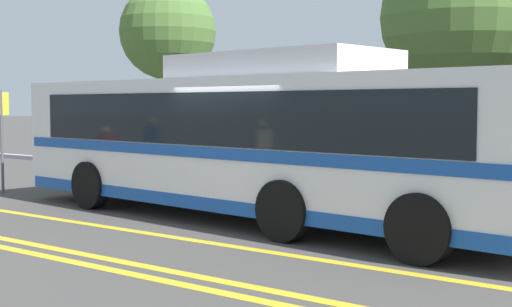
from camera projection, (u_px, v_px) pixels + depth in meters
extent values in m
plane|color=#423F3D|center=(256.00, 225.00, 12.98)|extent=(220.00, 220.00, 0.00)
cube|color=gold|center=(175.00, 237.00, 11.73)|extent=(31.62, 0.20, 0.01)
cube|color=gold|center=(91.00, 256.00, 10.32)|extent=(31.62, 0.20, 0.01)
cube|color=gold|center=(67.00, 261.00, 9.99)|extent=(31.62, 0.20, 0.01)
cube|color=#99999E|center=(406.00, 185.00, 18.68)|extent=(39.62, 0.36, 0.15)
cube|color=silver|center=(256.00, 142.00, 13.38)|extent=(11.81, 3.67, 2.35)
cube|color=black|center=(256.00, 118.00, 13.35)|extent=(10.19, 3.55, 0.94)
cube|color=#194CA5|center=(256.00, 149.00, 13.39)|extent=(11.58, 3.68, 0.20)
cube|color=#194CA5|center=(256.00, 197.00, 13.45)|extent=(11.58, 3.67, 0.24)
cube|color=black|center=(80.00, 130.00, 17.31)|extent=(0.25, 2.26, 1.69)
cube|color=black|center=(79.00, 91.00, 17.24)|extent=(0.21, 1.80, 0.24)
cube|color=silver|center=(280.00, 65.00, 12.89)|extent=(4.24, 2.44, 0.45)
cube|color=black|center=(74.00, 171.00, 17.57)|extent=(0.22, 1.93, 0.04)
cube|color=black|center=(74.00, 179.00, 17.58)|extent=(0.22, 1.93, 0.04)
cylinder|color=black|center=(90.00, 185.00, 14.97)|extent=(1.02, 0.37, 1.00)
cylinder|color=black|center=(179.00, 176.00, 16.79)|extent=(1.02, 0.37, 1.00)
cylinder|color=black|center=(284.00, 211.00, 11.36)|extent=(1.02, 0.37, 1.00)
cylinder|color=black|center=(370.00, 196.00, 13.18)|extent=(1.02, 0.37, 1.00)
cylinder|color=black|center=(420.00, 229.00, 9.71)|extent=(1.02, 0.37, 1.00)
cylinder|color=black|center=(498.00, 209.00, 11.53)|extent=(1.02, 0.37, 1.00)
cube|color=olive|center=(120.00, 151.00, 23.40)|extent=(4.58, 2.13, 0.70)
cube|color=black|center=(117.00, 132.00, 23.43)|extent=(2.00, 1.70, 0.58)
cylinder|color=black|center=(167.00, 163.00, 23.12)|extent=(0.62, 0.25, 0.60)
cylinder|color=black|center=(125.00, 166.00, 21.88)|extent=(0.62, 0.25, 0.60)
cylinder|color=black|center=(115.00, 159.00, 24.96)|extent=(0.62, 0.25, 0.60)
cylinder|color=black|center=(74.00, 161.00, 23.73)|extent=(0.62, 0.25, 0.60)
cube|color=#4C3823|center=(238.00, 162.00, 19.89)|extent=(4.78, 2.04, 0.55)
cube|color=black|center=(241.00, 144.00, 19.78)|extent=(2.02, 1.75, 0.48)
cylinder|color=black|center=(177.00, 172.00, 20.10)|extent=(0.60, 0.21, 0.60)
cylinder|color=black|center=(220.00, 167.00, 21.54)|extent=(0.60, 0.21, 0.60)
cylinder|color=black|center=(259.00, 178.00, 18.28)|extent=(0.60, 0.21, 0.60)
cylinder|color=black|center=(300.00, 173.00, 19.72)|extent=(0.60, 0.21, 0.60)
cube|color=maroon|center=(428.00, 173.00, 16.35)|extent=(4.57, 1.81, 0.62)
cube|color=black|center=(433.00, 148.00, 16.24)|extent=(1.93, 1.58, 0.57)
cylinder|color=black|center=(356.00, 186.00, 16.57)|extent=(0.60, 0.21, 0.60)
cylinder|color=black|center=(389.00, 180.00, 17.89)|extent=(0.60, 0.21, 0.60)
cylinder|color=black|center=(475.00, 195.00, 14.85)|extent=(0.60, 0.21, 0.60)
cylinder|color=black|center=(502.00, 188.00, 16.17)|extent=(0.60, 0.21, 0.60)
cylinder|color=#59595E|center=(2.00, 142.00, 17.60)|extent=(0.07, 0.07, 2.54)
cube|color=yellow|center=(1.00, 104.00, 17.53)|extent=(0.07, 0.40, 0.56)
cylinder|color=#513823|center=(458.00, 128.00, 21.14)|extent=(0.28, 0.28, 3.00)
sphere|color=#4C7033|center=(460.00, 17.00, 20.92)|extent=(4.68, 4.68, 4.68)
cylinder|color=#513823|center=(168.00, 112.00, 30.08)|extent=(0.28, 0.28, 3.74)
sphere|color=#4C7033|center=(168.00, 31.00, 29.84)|extent=(4.05, 4.05, 4.05)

